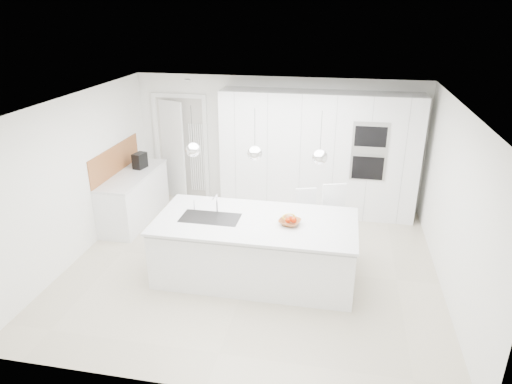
% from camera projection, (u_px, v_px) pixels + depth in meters
% --- Properties ---
extents(floor, '(5.50, 5.50, 0.00)m').
position_uv_depth(floor, '(252.00, 265.00, 7.01)').
color(floor, beige).
rests_on(floor, ground).
extents(wall_back, '(5.50, 0.00, 5.50)m').
position_uv_depth(wall_back, '(278.00, 142.00, 8.81)').
color(wall_back, white).
rests_on(wall_back, ground).
extents(wall_left, '(0.00, 5.00, 5.00)m').
position_uv_depth(wall_left, '(77.00, 177.00, 7.02)').
color(wall_left, white).
rests_on(wall_left, ground).
extents(ceiling, '(5.50, 5.50, 0.00)m').
position_uv_depth(ceiling, '(252.00, 103.00, 6.06)').
color(ceiling, white).
rests_on(ceiling, wall_back).
extents(tall_cabinets, '(3.60, 0.60, 2.30)m').
position_uv_depth(tall_cabinets, '(318.00, 154.00, 8.43)').
color(tall_cabinets, white).
rests_on(tall_cabinets, floor).
extents(oven_stack, '(0.62, 0.04, 1.05)m').
position_uv_depth(oven_stack, '(369.00, 152.00, 7.92)').
color(oven_stack, '#A5A5A8').
rests_on(oven_stack, tall_cabinets).
extents(doorway_frame, '(1.11, 0.08, 2.13)m').
position_uv_depth(doorway_frame, '(182.00, 149.00, 9.21)').
color(doorway_frame, white).
rests_on(doorway_frame, floor).
extents(hallway_door, '(0.76, 0.38, 2.00)m').
position_uv_depth(hallway_door, '(169.00, 150.00, 9.21)').
color(hallway_door, white).
rests_on(hallway_door, floor).
extents(radiator, '(0.32, 0.04, 1.40)m').
position_uv_depth(radiator, '(197.00, 158.00, 9.21)').
color(radiator, white).
rests_on(radiator, floor).
extents(left_base_cabinets, '(0.60, 1.80, 0.86)m').
position_uv_depth(left_base_cabinets, '(134.00, 198.00, 8.37)').
color(left_base_cabinets, white).
rests_on(left_base_cabinets, floor).
extents(left_worktop, '(0.62, 1.82, 0.04)m').
position_uv_depth(left_worktop, '(132.00, 175.00, 8.20)').
color(left_worktop, silver).
rests_on(left_worktop, left_base_cabinets).
extents(oak_backsplash, '(0.02, 1.80, 0.50)m').
position_uv_depth(oak_backsplash, '(115.00, 160.00, 8.14)').
color(oak_backsplash, '#A36030').
rests_on(oak_backsplash, wall_left).
extents(island_base, '(2.80, 1.20, 0.86)m').
position_uv_depth(island_base, '(255.00, 251.00, 6.56)').
color(island_base, white).
rests_on(island_base, floor).
extents(island_worktop, '(2.84, 1.40, 0.04)m').
position_uv_depth(island_worktop, '(256.00, 221.00, 6.43)').
color(island_worktop, silver).
rests_on(island_worktop, island_base).
extents(island_sink, '(0.84, 0.44, 0.18)m').
position_uv_depth(island_sink, '(210.00, 223.00, 6.52)').
color(island_sink, '#3F3F42').
rests_on(island_sink, island_worktop).
extents(island_tap, '(0.02, 0.02, 0.30)m').
position_uv_depth(island_tap, '(217.00, 203.00, 6.61)').
color(island_tap, white).
rests_on(island_tap, island_worktop).
extents(pendant_left, '(0.20, 0.20, 0.20)m').
position_uv_depth(pendant_left, '(193.00, 150.00, 6.15)').
color(pendant_left, white).
rests_on(pendant_left, ceiling).
extents(pendant_mid, '(0.20, 0.20, 0.20)m').
position_uv_depth(pendant_mid, '(255.00, 153.00, 6.00)').
color(pendant_mid, white).
rests_on(pendant_mid, ceiling).
extents(pendant_right, '(0.20, 0.20, 0.20)m').
position_uv_depth(pendant_right, '(320.00, 157.00, 5.85)').
color(pendant_right, white).
rests_on(pendant_right, ceiling).
extents(fruit_bowl, '(0.37, 0.37, 0.07)m').
position_uv_depth(fruit_bowl, '(290.00, 222.00, 6.28)').
color(fruit_bowl, '#A36030').
rests_on(fruit_bowl, island_worktop).
extents(espresso_machine, '(0.22, 0.29, 0.28)m').
position_uv_depth(espresso_machine, '(140.00, 161.00, 8.44)').
color(espresso_machine, black).
rests_on(espresso_machine, left_worktop).
extents(bar_stool_left, '(0.47, 0.55, 1.04)m').
position_uv_depth(bar_stool_left, '(304.00, 222.00, 7.23)').
color(bar_stool_left, white).
rests_on(bar_stool_left, floor).
extents(bar_stool_right, '(0.53, 0.63, 1.17)m').
position_uv_depth(bar_stool_right, '(332.00, 224.00, 7.03)').
color(bar_stool_right, white).
rests_on(bar_stool_right, floor).
extents(apple_a, '(0.08, 0.08, 0.08)m').
position_uv_depth(apple_a, '(294.00, 220.00, 6.26)').
color(apple_a, '#AD2605').
rests_on(apple_a, fruit_bowl).
extents(apple_b, '(0.08, 0.08, 0.08)m').
position_uv_depth(apple_b, '(288.00, 220.00, 6.26)').
color(apple_b, '#AD2605').
rests_on(apple_b, fruit_bowl).
extents(apple_c, '(0.07, 0.07, 0.07)m').
position_uv_depth(apple_c, '(291.00, 219.00, 6.31)').
color(apple_c, '#AD2605').
rests_on(apple_c, fruit_bowl).
extents(banana_bunch, '(0.22, 0.16, 0.19)m').
position_uv_depth(banana_bunch, '(289.00, 217.00, 6.28)').
color(banana_bunch, gold).
rests_on(banana_bunch, fruit_bowl).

